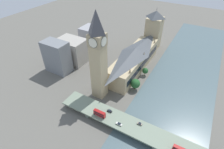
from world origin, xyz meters
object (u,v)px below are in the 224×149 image
object	(u,v)px
clock_tower	(98,56)
road_bridge	(158,139)
parliament_hall	(134,59)
car_southbound_lead	(140,124)
car_northbound_mid	(110,111)
car_northbound_lead	(119,124)
victoria_tower	(154,30)
double_decker_bus_mid	(100,113)

from	to	relation	value
clock_tower	road_bridge	distance (m)	76.47
parliament_hall	car_southbound_lead	distance (m)	81.74
parliament_hall	road_bridge	world-z (taller)	parliament_hall
car_northbound_mid	car_southbound_lead	world-z (taller)	car_northbound_mid
road_bridge	car_northbound_lead	bearing A→B (deg)	7.80
clock_tower	car_northbound_mid	xyz separation A→B (m)	(-21.38, 18.56, -35.45)
car_northbound_lead	victoria_tower	bearing A→B (deg)	-80.27
road_bridge	double_decker_bus_mid	world-z (taller)	double_decker_bus_mid
clock_tower	car_northbound_lead	size ratio (longest dim) A/B	16.55
parliament_hall	car_northbound_mid	xyz separation A→B (m)	(-11.29, 73.21, -6.05)
car_northbound_mid	road_bridge	bearing A→B (deg)	175.43
car_northbound_mid	car_southbound_lead	bearing A→B (deg)	-178.58
road_bridge	car_southbound_lead	distance (m)	16.43
car_northbound_lead	road_bridge	bearing A→B (deg)	-172.20
car_northbound_lead	car_southbound_lead	size ratio (longest dim) A/B	1.23
parliament_hall	car_southbound_lead	size ratio (longest dim) A/B	23.22
double_decker_bus_mid	clock_tower	bearing A→B (deg)	-57.40
car_northbound_mid	double_decker_bus_mid	bearing A→B (deg)	57.54
parliament_hall	car_northbound_lead	bearing A→B (deg)	106.45
victoria_tower	double_decker_bus_mid	world-z (taller)	victoria_tower
parliament_hall	clock_tower	bearing A→B (deg)	79.54
road_bridge	clock_tower	bearing A→B (deg)	-19.14
parliament_hall	clock_tower	size ratio (longest dim) A/B	1.14
double_decker_bus_mid	car_southbound_lead	size ratio (longest dim) A/B	2.60
clock_tower	car_southbound_lead	bearing A→B (deg)	159.22
road_bridge	double_decker_bus_mid	bearing A→B (deg)	5.08
clock_tower	car_southbound_lead	size ratio (longest dim) A/B	20.37
parliament_hall	car_northbound_mid	distance (m)	74.32
car_northbound_mid	car_southbound_lead	xyz separation A→B (m)	(-25.84, -0.64, -0.08)
road_bridge	car_northbound_lead	size ratio (longest dim) A/B	34.16
parliament_hall	car_southbound_lead	world-z (taller)	parliament_hall
clock_tower	car_northbound_mid	bearing A→B (deg)	139.04
parliament_hall	car_southbound_lead	bearing A→B (deg)	117.10
victoria_tower	car_northbound_lead	world-z (taller)	victoria_tower
clock_tower	car_southbound_lead	xyz separation A→B (m)	(-47.22, 17.92, -35.52)
victoria_tower	road_bridge	distance (m)	146.43
victoria_tower	clock_tower	bearing A→B (deg)	84.93
victoria_tower	double_decker_bus_mid	distance (m)	140.24
car_northbound_mid	car_northbound_lead	bearing A→B (deg)	149.60
victoria_tower	car_northbound_lead	bearing A→B (deg)	99.73
victoria_tower	car_northbound_mid	bearing A→B (deg)	94.92
victoria_tower	car_northbound_lead	distance (m)	142.22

